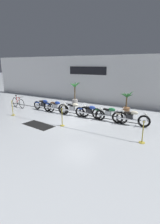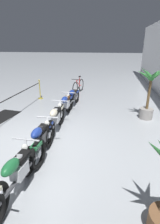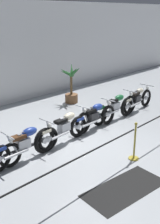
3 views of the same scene
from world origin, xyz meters
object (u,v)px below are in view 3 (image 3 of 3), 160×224
(motorcycle_cream_2, at_px, (65,128))
(motorcycle_blue_3, at_px, (94,117))
(motorcycle_green_4, at_px, (116,107))
(potted_palm_right_of_row, at_px, (71,86))
(motorcycle_cream_5, at_px, (137,100))
(motorcycle_blue_1, at_px, (25,144))
(floor_banner, at_px, (125,189))
(stanchion_mid_left, at_px, (134,147))
(stanchion_far_left, at_px, (106,150))

(motorcycle_cream_2, distance_m, motorcycle_blue_3, 1.29)
(motorcycle_green_4, relative_size, potted_palm_right_of_row, 1.42)
(potted_palm_right_of_row, bearing_deg, motorcycle_cream_5, -68.76)
(motorcycle_cream_2, relative_size, motorcycle_blue_3, 1.11)
(motorcycle_blue_1, distance_m, motorcycle_green_4, 4.08)
(motorcycle_blue_1, relative_size, motorcycle_green_4, 0.94)
(floor_banner, bearing_deg, motorcycle_cream_2, 81.97)
(motorcycle_cream_5, distance_m, potted_palm_right_of_row, 2.87)
(potted_palm_right_of_row, bearing_deg, motorcycle_green_4, -96.82)
(stanchion_mid_left, bearing_deg, motorcycle_blue_3, 70.54)
(motorcycle_green_4, height_order, stanchion_far_left, stanchion_far_left)
(motorcycle_cream_2, bearing_deg, potted_palm_right_of_row, 43.02)
(motorcycle_blue_1, distance_m, stanchion_far_left, 2.19)
(motorcycle_green_4, height_order, motorcycle_cream_5, motorcycle_green_4)
(motorcycle_blue_1, height_order, stanchion_mid_left, stanchion_mid_left)
(motorcycle_cream_5, xyz_separation_m, potted_palm_right_of_row, (-1.03, 2.66, 0.28))
(motorcycle_cream_5, relative_size, stanchion_far_left, 0.26)
(motorcycle_blue_3, height_order, stanchion_far_left, stanchion_far_left)
(potted_palm_right_of_row, distance_m, floor_banner, 6.54)
(stanchion_mid_left, distance_m, floor_banner, 1.47)
(motorcycle_green_4, height_order, potted_palm_right_of_row, potted_palm_right_of_row)
(motorcycle_cream_2, xyz_separation_m, motorcycle_blue_3, (1.29, 0.00, -0.01))
(motorcycle_blue_1, bearing_deg, motorcycle_green_4, 1.78)
(motorcycle_cream_5, bearing_deg, motorcycle_blue_3, -178.81)
(motorcycle_green_4, relative_size, stanchion_mid_left, 2.29)
(stanchion_far_left, bearing_deg, potted_palm_right_of_row, 53.16)
(stanchion_far_left, xyz_separation_m, floor_banner, (-0.05, -0.62, -0.71))
(motorcycle_green_4, xyz_separation_m, motorcycle_cream_5, (1.35, -0.03, -0.01))
(motorcycle_green_4, bearing_deg, potted_palm_right_of_row, 83.18)
(stanchion_mid_left, bearing_deg, motorcycle_cream_2, 105.39)
(motorcycle_blue_1, relative_size, motorcycle_blue_3, 1.05)
(motorcycle_blue_1, distance_m, motorcycle_cream_5, 5.43)
(motorcycle_blue_3, xyz_separation_m, motorcycle_green_4, (1.30, 0.09, 0.02))
(motorcycle_green_4, bearing_deg, stanchion_far_left, -146.65)
(motorcycle_blue_1, bearing_deg, stanchion_far_left, -67.94)
(potted_palm_right_of_row, relative_size, stanchion_far_left, 0.19)
(motorcycle_blue_1, height_order, stanchion_far_left, stanchion_far_left)
(motorcycle_cream_2, distance_m, stanchion_far_left, 2.18)
(floor_banner, bearing_deg, potted_palm_right_of_row, 63.04)
(motorcycle_cream_2, height_order, motorcycle_green_4, same)
(motorcycle_blue_3, bearing_deg, stanchion_far_left, -133.58)
(stanchion_mid_left, xyz_separation_m, floor_banner, (-1.28, -0.62, -0.35))
(potted_palm_right_of_row, bearing_deg, motorcycle_cream_2, -136.98)
(motorcycle_green_4, height_order, floor_banner, motorcycle_green_4)
(stanchion_far_left, distance_m, stanchion_mid_left, 1.28)
(motorcycle_blue_3, height_order, motorcycle_cream_5, motorcycle_cream_5)
(motorcycle_green_4, relative_size, stanchion_far_left, 0.27)
(motorcycle_green_4, distance_m, motorcycle_cream_5, 1.35)
(motorcycle_cream_5, bearing_deg, motorcycle_blue_1, -179.02)
(motorcycle_cream_2, bearing_deg, motorcycle_green_4, 1.99)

